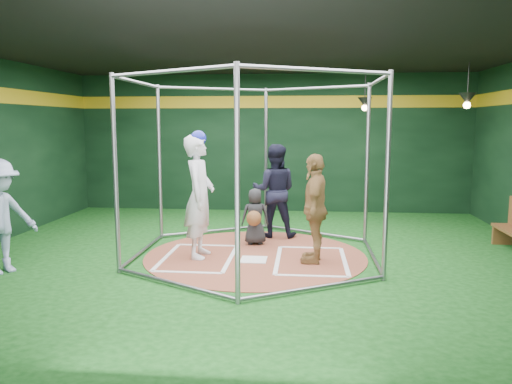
# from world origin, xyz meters

# --- Properties ---
(room_shell) EXTENTS (10.10, 9.10, 3.53)m
(room_shell) POSITION_xyz_m (0.00, 0.01, 1.75)
(room_shell) COLOR #0D3D0F
(room_shell) RESTS_ON ground
(clay_disc) EXTENTS (3.80, 3.80, 0.01)m
(clay_disc) POSITION_xyz_m (0.00, 0.00, 0.01)
(clay_disc) COLOR brown
(clay_disc) RESTS_ON ground
(home_plate) EXTENTS (0.43, 0.43, 0.01)m
(home_plate) POSITION_xyz_m (0.00, -0.30, 0.02)
(home_plate) COLOR white
(home_plate) RESTS_ON clay_disc
(batter_box_left) EXTENTS (1.17, 1.77, 0.01)m
(batter_box_left) POSITION_xyz_m (-0.95, -0.25, 0.02)
(batter_box_left) COLOR white
(batter_box_left) RESTS_ON clay_disc
(batter_box_right) EXTENTS (1.17, 1.77, 0.01)m
(batter_box_right) POSITION_xyz_m (0.95, -0.25, 0.02)
(batter_box_right) COLOR white
(batter_box_right) RESTS_ON clay_disc
(batting_cage) EXTENTS (4.05, 4.67, 3.00)m
(batting_cage) POSITION_xyz_m (-0.00, -0.00, 1.50)
(batting_cage) COLOR gray
(batting_cage) RESTS_ON ground
(pendant_lamp_near) EXTENTS (0.34, 0.34, 0.90)m
(pendant_lamp_near) POSITION_xyz_m (2.20, 3.60, 2.74)
(pendant_lamp_near) COLOR black
(pendant_lamp_near) RESTS_ON room_shell
(pendant_lamp_far) EXTENTS (0.34, 0.34, 0.90)m
(pendant_lamp_far) POSITION_xyz_m (4.00, 2.00, 2.74)
(pendant_lamp_far) COLOR black
(pendant_lamp_far) RESTS_ON room_shell
(batter_figure) EXTENTS (0.51, 0.76, 2.14)m
(batter_figure) POSITION_xyz_m (-0.93, -0.16, 1.07)
(batter_figure) COLOR silver
(batter_figure) RESTS_ON clay_disc
(visitor_leopard) EXTENTS (0.53, 1.08, 1.78)m
(visitor_leopard) POSITION_xyz_m (1.00, -0.29, 0.90)
(visitor_leopard) COLOR tan
(visitor_leopard) RESTS_ON clay_disc
(catcher_figure) EXTENTS (0.58, 0.61, 1.06)m
(catcher_figure) POSITION_xyz_m (-0.08, 0.78, 0.54)
(catcher_figure) COLOR black
(catcher_figure) RESTS_ON clay_disc
(umpire) EXTENTS (0.91, 0.71, 1.85)m
(umpire) POSITION_xyz_m (0.23, 1.49, 0.94)
(umpire) COLOR black
(umpire) RESTS_ON clay_disc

